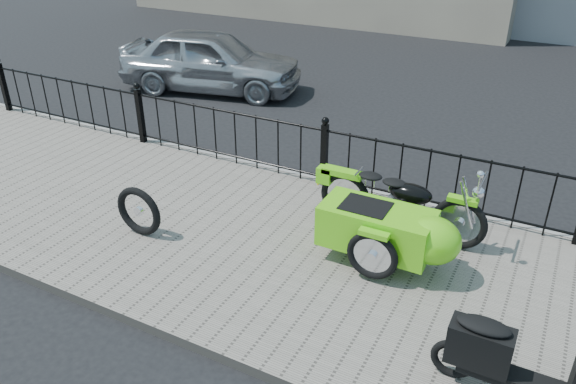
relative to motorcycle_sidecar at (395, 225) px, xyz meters
The scene contains 8 objects.
ground 1.67m from the motorcycle_sidecar, behind, with size 120.00×120.00×0.00m, color black.
sidewalk 1.69m from the motorcycle_sidecar, 165.98° to the right, with size 30.00×3.80×0.12m, color slate.
curb 2.26m from the motorcycle_sidecar, 134.98° to the left, with size 30.00×0.10×0.12m, color gray.
iron_fence 2.10m from the motorcycle_sidecar, 137.69° to the left, with size 14.11×0.11×1.08m.
motorcycle_sidecar is the anchor object (origin of this frame).
scooter 2.15m from the motorcycle_sidecar, 45.25° to the right, with size 1.50×0.44×1.01m.
spare_tire 3.20m from the motorcycle_sidecar, 162.50° to the right, with size 0.67×0.67×0.10m, color black.
sedan_car 7.51m from the motorcycle_sidecar, 141.13° to the left, with size 1.63×4.05×1.38m, color #A5A7AC.
Camera 1 is at (3.04, -5.64, 4.05)m, focal length 35.00 mm.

